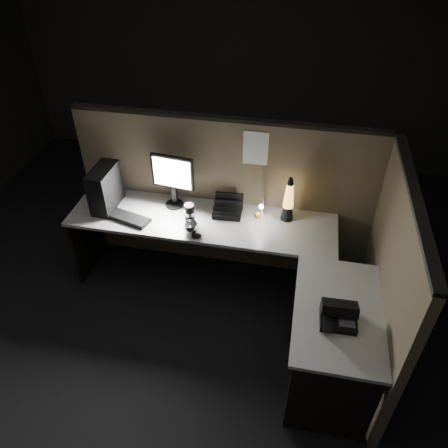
% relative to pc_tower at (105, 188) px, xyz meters
% --- Properties ---
extents(floor, '(6.00, 6.00, 0.00)m').
position_rel_pc_tower_xyz_m(floor, '(1.01, -0.62, -0.92)').
color(floor, black).
rests_on(floor, ground).
extents(room_shell, '(6.00, 6.00, 6.00)m').
position_rel_pc_tower_xyz_m(room_shell, '(1.01, -0.62, 0.70)').
color(room_shell, silver).
rests_on(room_shell, ground).
extents(partition_back, '(2.66, 0.06, 1.50)m').
position_rel_pc_tower_xyz_m(partition_back, '(1.01, 0.31, -0.17)').
color(partition_back, brown).
rests_on(partition_back, ground).
extents(partition_right, '(0.06, 1.66, 1.50)m').
position_rel_pc_tower_xyz_m(partition_right, '(2.34, -0.52, -0.17)').
color(partition_right, brown).
rests_on(partition_right, ground).
extents(desk, '(2.60, 1.60, 0.73)m').
position_rel_pc_tower_xyz_m(desk, '(1.19, -0.37, -0.34)').
color(desk, beige).
rests_on(desk, ground).
extents(pc_tower, '(0.17, 0.37, 0.38)m').
position_rel_pc_tower_xyz_m(pc_tower, '(0.00, 0.00, 0.00)').
color(pc_tower, black).
rests_on(pc_tower, desk).
extents(monitor, '(0.38, 0.16, 0.49)m').
position_rel_pc_tower_xyz_m(monitor, '(0.57, 0.14, 0.10)').
color(monitor, black).
rests_on(monitor, desk).
extents(keyboard, '(0.46, 0.25, 0.02)m').
position_rel_pc_tower_xyz_m(keyboard, '(0.22, -0.14, -0.18)').
color(keyboard, black).
rests_on(keyboard, desk).
extents(mouse, '(0.10, 0.08, 0.03)m').
position_rel_pc_tower_xyz_m(mouse, '(0.88, -0.27, -0.17)').
color(mouse, black).
rests_on(mouse, desk).
extents(clip_lamp, '(0.04, 0.16, 0.20)m').
position_rel_pc_tower_xyz_m(clip_lamp, '(1.36, 0.07, -0.07)').
color(clip_lamp, silver).
rests_on(clip_lamp, desk).
extents(organizer, '(0.26, 0.23, 0.19)m').
position_rel_pc_tower_xyz_m(organizer, '(1.06, 0.11, -0.15)').
color(organizer, black).
rests_on(organizer, desk).
extents(lava_lamp, '(0.11, 0.11, 0.41)m').
position_rel_pc_tower_xyz_m(lava_lamp, '(1.57, 0.13, -0.02)').
color(lava_lamp, black).
rests_on(lava_lamp, desk).
extents(travel_mug, '(0.09, 0.09, 0.20)m').
position_rel_pc_tower_xyz_m(travel_mug, '(0.78, -0.11, -0.09)').
color(travel_mug, black).
rests_on(travel_mug, desk).
extents(steel_mug, '(0.13, 0.13, 0.10)m').
position_rel_pc_tower_xyz_m(steel_mug, '(0.81, -0.21, -0.14)').
color(steel_mug, silver).
rests_on(steel_mug, desk).
extents(figurine, '(0.05, 0.05, 0.05)m').
position_rel_pc_tower_xyz_m(figurine, '(1.33, 0.09, -0.15)').
color(figurine, yellow).
rests_on(figurine, desk).
extents(pinned_paper, '(0.21, 0.00, 0.30)m').
position_rel_pc_tower_xyz_m(pinned_paper, '(1.26, 0.28, 0.37)').
color(pinned_paper, white).
rests_on(pinned_paper, partition_back).
extents(desk_phone, '(0.24, 0.25, 0.14)m').
position_rel_pc_tower_xyz_m(desk_phone, '(1.99, -0.91, -0.14)').
color(desk_phone, black).
rests_on(desk_phone, desk).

